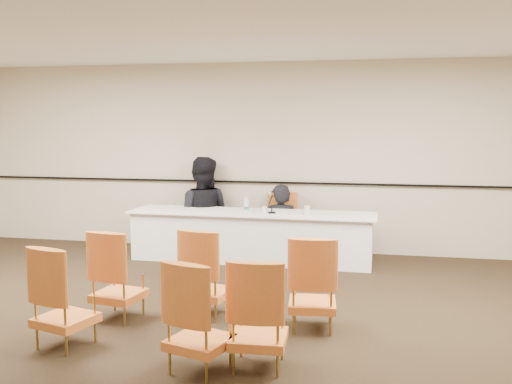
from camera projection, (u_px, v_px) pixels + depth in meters
The scene contains 20 objects.
floor at pixel (186, 339), 5.41m from camera, with size 10.00×10.00×0.00m, color black.
ceiling at pixel (181, 14), 5.05m from camera, with size 10.00×10.00×0.00m, color white.
wall_back at pixel (265, 157), 9.12m from camera, with size 10.00×0.04×3.00m, color beige.
wall_rail at pixel (264, 182), 9.13m from camera, with size 9.80×0.04×0.03m, color black.
panel_table at pixel (251, 236), 8.48m from camera, with size 3.65×0.85×0.73m, color white, non-canonical shape.
panelist_main at pixel (280, 235), 8.95m from camera, with size 0.59×0.39×1.62m, color black.
panelist_main_chair at pixel (280, 224), 8.93m from camera, with size 0.50×0.50×0.95m, color #AF651F, non-canonical shape.
panelist_second at pixel (202, 218), 9.20m from camera, with size 0.96×0.75×1.97m, color black.
panelist_second_chair at pixel (202, 221), 9.21m from camera, with size 0.50×0.50×0.95m, color #AF651F, non-canonical shape.
papers at pixel (286, 214), 8.24m from camera, with size 0.30×0.22×0.00m, color white.
microphone at pixel (272, 203), 8.30m from camera, with size 0.11×0.22×0.31m, color black, non-canonical shape.
water_bottle at pixel (246, 205), 8.40m from camera, with size 0.07×0.07×0.23m, color #167B76, non-canonical shape.
drinking_glass at pixel (264, 210), 8.33m from camera, with size 0.06×0.06×0.10m, color silver.
coffee_cup at pixel (307, 210), 8.16m from camera, with size 0.09×0.09×0.14m, color silver.
aud_chair_front_left at pixel (118, 274), 5.94m from camera, with size 0.50×0.50×0.95m, color #AF651F, non-canonical shape.
aud_chair_front_mid at pixel (207, 272), 6.03m from camera, with size 0.50×0.50×0.95m, color #AF651F, non-canonical shape.
aud_chair_front_right at pixel (313, 282), 5.64m from camera, with size 0.50×0.50×0.95m, color #AF651F, non-canonical shape.
aud_chair_back_left at pixel (65, 296), 5.20m from camera, with size 0.50×0.50×0.95m, color #AF651F, non-canonical shape.
aud_chair_back_mid at pixel (200, 316), 4.66m from camera, with size 0.50×0.50×0.95m, color #AF651F, non-canonical shape.
aud_chair_back_right at pixel (259, 313), 4.74m from camera, with size 0.50×0.50×0.95m, color #AF651F, non-canonical shape.
Camera 1 is at (1.70, -4.96, 2.04)m, focal length 40.00 mm.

